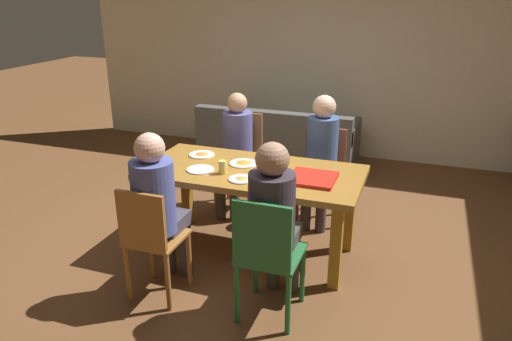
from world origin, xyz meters
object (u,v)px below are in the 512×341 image
person_3 (321,150)px  plate_0 (200,170)px  drinking_glass_1 (223,167)px  plate_2 (242,179)px  chair_3 (323,167)px  person_1 (236,144)px  drinking_glass_0 (281,181)px  person_0 (274,214)px  plate_3 (243,163)px  chair_2 (151,239)px  plate_1 (202,154)px  dining_table (252,181)px  person_2 (158,201)px  couch (278,144)px  pizza_box_0 (312,178)px  chair_0 (267,254)px  chair_1 (241,155)px

person_3 → plate_0: bearing=-131.0°
drinking_glass_1 → plate_2: bearing=-21.6°
chair_3 → plate_0: bearing=-127.2°
person_1 → drinking_glass_0: person_1 is taller
person_1 → chair_3: size_ratio=1.36×
person_0 → person_1: bearing=120.8°
chair_3 → plate_3: chair_3 is taller
chair_2 → plate_1: size_ratio=3.93×
dining_table → person_2: bearing=-120.0°
person_1 → chair_2: 1.66m
couch → plate_3: bearing=-81.2°
person_1 → plate_0: person_1 is taller
drinking_glass_1 → couch: bearing=95.9°
person_2 → pizza_box_0: size_ratio=3.51×
chair_0 → drinking_glass_0: size_ratio=6.34×
chair_0 → plate_1: chair_0 is taller
chair_1 → drinking_glass_0: bearing=-57.0°
pizza_box_0 → person_3: bearing=97.6°
chair_3 → couch: 1.57m
plate_0 → plate_2: size_ratio=1.10×
dining_table → chair_3: chair_3 is taller
chair_1 → drinking_glass_1: (0.25, -1.05, 0.27)m
chair_3 → person_3: size_ratio=0.72×
dining_table → person_0: (0.42, -0.70, 0.09)m
person_3 → drinking_glass_0: 1.12m
plate_3 → drinking_glass_0: size_ratio=1.62×
plate_0 → drinking_glass_0: 0.77m
pizza_box_0 → couch: bearing=113.2°
drinking_glass_0 → plate_0: bearing=166.6°
dining_table → person_2: (-0.44, -0.77, 0.08)m
person_2 → plate_2: (0.44, 0.53, 0.03)m
plate_1 → drinking_glass_0: size_ratio=1.55×
pizza_box_0 → plate_3: (-0.64, 0.16, -0.00)m
chair_2 → chair_1: bearing=90.0°
chair_0 → person_0: bearing=90.0°
drinking_glass_0 → couch: (-0.79, 2.55, -0.56)m
pizza_box_0 → person_1: bearing=140.7°
chair_3 → drinking_glass_1: chair_3 is taller
chair_1 → plate_3: 0.88m
dining_table → chair_3: 1.02m
plate_0 → drinking_glass_1: drinking_glass_1 is taller
plate_0 → drinking_glass_0: bearing=-13.4°
person_0 → couch: (-0.86, 2.92, -0.47)m
plate_0 → plate_1: (-0.15, 0.35, 0.00)m
person_0 → person_3: 1.49m
couch → plate_2: bearing=-79.8°
person_1 → person_3: person_3 is taller
chair_3 → dining_table: bearing=-114.4°
person_1 → chair_2: size_ratio=1.36×
chair_0 → chair_3: 1.77m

